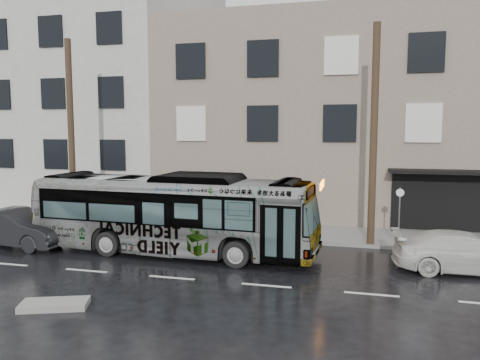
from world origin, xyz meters
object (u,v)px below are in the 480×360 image
object	(u,v)px
sign_post	(399,217)
bus	(173,214)
utility_pole_rear	(71,135)
dark_sedan	(17,228)
utility_pole_front	(374,136)
white_sedan	(464,252)

from	to	relation	value
sign_post	bus	bearing A→B (deg)	-161.86
utility_pole_rear	dark_sedan	size ratio (longest dim) A/B	1.88
utility_pole_rear	sign_post	xyz separation A→B (m)	(15.10, 0.00, -3.30)
utility_pole_rear	bus	world-z (taller)	utility_pole_rear
utility_pole_front	sign_post	xyz separation A→B (m)	(1.10, 0.00, -3.30)
utility_pole_front	dark_sedan	bearing A→B (deg)	-166.39
sign_post	bus	distance (m)	9.22
utility_pole_front	white_sedan	distance (m)	5.67
sign_post	bus	size ratio (longest dim) A/B	0.21
utility_pole_front	bus	size ratio (longest dim) A/B	0.79
bus	utility_pole_rear	bearing A→B (deg)	68.73
utility_pole_rear	white_sedan	size ratio (longest dim) A/B	1.89
sign_post	dark_sedan	xyz separation A→B (m)	(-15.52, -3.49, -0.56)
utility_pole_rear	bus	bearing A→B (deg)	-24.33
bus	white_sedan	xyz separation A→B (m)	(10.71, 0.19, -0.91)
bus	dark_sedan	size ratio (longest dim) A/B	2.39
utility_pole_front	white_sedan	xyz separation A→B (m)	(3.06, -2.68, -3.96)
sign_post	dark_sedan	distance (m)	15.92
white_sedan	dark_sedan	xyz separation A→B (m)	(-17.48, -0.81, 0.10)
sign_post	bus	world-z (taller)	bus
utility_pole_front	utility_pole_rear	bearing A→B (deg)	180.00
dark_sedan	bus	bearing A→B (deg)	-79.39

